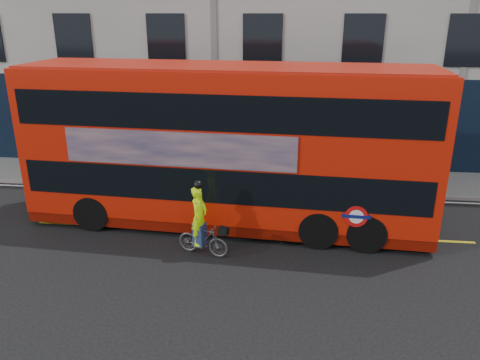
# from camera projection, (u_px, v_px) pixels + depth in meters

# --- Properties ---
(ground) EXTENTS (120.00, 120.00, 0.00)m
(ground) POSITION_uv_depth(u_px,v_px,m) (174.00, 252.00, 13.55)
(ground) COLOR black
(ground) RESTS_ON ground
(pavement) EXTENTS (60.00, 3.00, 0.12)m
(pavement) POSITION_uv_depth(u_px,v_px,m) (211.00, 176.00, 19.61)
(pavement) COLOR gray
(pavement) RESTS_ON ground
(kerb) EXTENTS (60.00, 0.12, 0.13)m
(kerb) POSITION_uv_depth(u_px,v_px,m) (204.00, 189.00, 18.21)
(kerb) COLOR gray
(kerb) RESTS_ON ground
(road_edge_line) EXTENTS (58.00, 0.10, 0.01)m
(road_edge_line) POSITION_uv_depth(u_px,v_px,m) (203.00, 193.00, 17.95)
(road_edge_line) COLOR silver
(road_edge_line) RESTS_ON ground
(lane_dashes) EXTENTS (58.00, 0.12, 0.01)m
(lane_dashes) POSITION_uv_depth(u_px,v_px,m) (185.00, 229.00, 14.95)
(lane_dashes) COLOR gold
(lane_dashes) RESTS_ON ground
(bus) EXTENTS (12.75, 3.67, 5.08)m
(bus) POSITION_uv_depth(u_px,v_px,m) (228.00, 146.00, 14.59)
(bus) COLOR red
(bus) RESTS_ON ground
(cyclist) EXTENTS (1.61, 0.84, 2.24)m
(cyclist) POSITION_uv_depth(u_px,v_px,m) (201.00, 230.00, 13.17)
(cyclist) COLOR #4D5052
(cyclist) RESTS_ON ground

